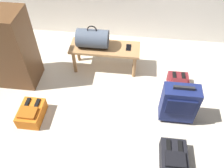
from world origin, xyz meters
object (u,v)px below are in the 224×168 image
cell_phone (129,47)px  suitcase_upright_navy (179,103)px  backpack_maroon (178,85)px  bench (105,50)px  backpack_orange (31,113)px  backpack_dark (173,158)px  side_cabinet (10,49)px  duffel_bag_slate (93,38)px

cell_phone → suitcase_upright_navy: (0.66, -0.84, -0.11)m
backpack_maroon → bench: bearing=162.9°
suitcase_upright_navy → backpack_orange: size_ratio=1.56×
backpack_dark → side_cabinet: bearing=154.0°
duffel_bag_slate → backpack_maroon: bearing=-14.9°
backpack_orange → side_cabinet: side_cabinet is taller
duffel_bag_slate → backpack_orange: 1.28m
bench → duffel_bag_slate: bearing=180.0°
backpack_dark → side_cabinet: side_cabinet is taller
backpack_maroon → side_cabinet: bearing=-178.9°
suitcase_upright_navy → backpack_maroon: suitcase_upright_navy is taller
bench → backpack_dark: (0.94, -1.42, -0.25)m
bench → suitcase_upright_navy: suitcase_upright_navy is taller
cell_phone → backpack_maroon: cell_phone is taller
backpack_orange → cell_phone: bearing=42.7°
bench → backpack_orange: size_ratio=2.63×
duffel_bag_slate → suitcase_upright_navy: 1.45m
duffel_bag_slate → side_cabinet: (-1.04, -0.37, 0.01)m
bench → backpack_dark: size_ratio=2.63×
duffel_bag_slate → backpack_dark: bearing=-52.0°
duffel_bag_slate → bench: bearing=-0.0°
side_cabinet → duffel_bag_slate: bearing=19.7°
duffel_bag_slate → backpack_maroon: size_ratio=1.16×
side_cabinet → backpack_maroon: bearing=1.1°
duffel_bag_slate → cell_phone: bearing=2.4°
backpack_dark → bench: bearing=123.5°
duffel_bag_slate → side_cabinet: side_cabinet is taller
duffel_bag_slate → suitcase_upright_navy: size_ratio=0.74×
cell_phone → backpack_orange: size_ratio=0.38×
suitcase_upright_navy → backpack_orange: bearing=-173.6°
bench → backpack_dark: bench is taller
side_cabinet → suitcase_upright_navy: bearing=-11.6°
bench → backpack_orange: bearing=-127.9°
bench → side_cabinet: bearing=-162.9°
bench → side_cabinet: side_cabinet is taller
duffel_bag_slate → backpack_dark: 1.85m
side_cabinet → backpack_dark: bearing=-26.0°
bench → cell_phone: (0.34, 0.02, 0.07)m
suitcase_upright_navy → backpack_orange: 1.82m
backpack_maroon → side_cabinet: size_ratio=0.35×
bench → backpack_orange: bench is taller
suitcase_upright_navy → bench: bearing=140.6°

